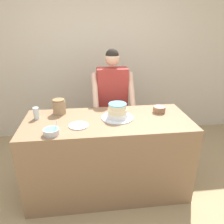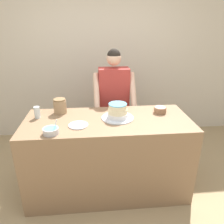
% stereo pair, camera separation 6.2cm
% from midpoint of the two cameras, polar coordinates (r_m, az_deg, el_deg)
% --- Properties ---
extents(ground_plane, '(14.00, 14.00, 0.00)m').
position_cam_midpoint_polar(ground_plane, '(2.61, 0.43, -24.42)').
color(ground_plane, tan).
extents(wall_back, '(10.00, 0.05, 2.60)m').
position_cam_midpoint_polar(wall_back, '(3.75, -2.52, 13.13)').
color(wall_back, beige).
rests_on(wall_back, ground_plane).
extents(counter, '(1.82, 0.77, 0.92)m').
position_cam_midpoint_polar(counter, '(2.61, -0.40, -11.24)').
color(counter, '#8C6B4C').
rests_on(counter, ground_plane).
extents(person_baker, '(0.56, 0.46, 1.59)m').
position_cam_midpoint_polar(person_baker, '(3.03, 1.07, 4.03)').
color(person_baker, '#2D2D38').
rests_on(person_baker, ground_plane).
extents(cake, '(0.36, 0.36, 0.17)m').
position_cam_midpoint_polar(cake, '(2.39, 2.23, 0.01)').
color(cake, silver).
rests_on(cake, counter).
extents(frosting_bowl_pink, '(0.14, 0.14, 0.07)m').
position_cam_midpoint_polar(frosting_bowl_pink, '(2.62, 13.12, 0.63)').
color(frosting_bowl_pink, '#936B4C').
rests_on(frosting_bowl_pink, counter).
extents(frosting_bowl_blue, '(0.15, 0.15, 0.15)m').
position_cam_midpoint_polar(frosting_bowl_blue, '(2.14, -14.89, -4.73)').
color(frosting_bowl_blue, silver).
rests_on(frosting_bowl_blue, counter).
extents(drinking_glass, '(0.06, 0.06, 0.13)m').
position_cam_midpoint_polar(drinking_glass, '(2.52, -18.31, -0.10)').
color(drinking_glass, silver).
rests_on(drinking_glass, counter).
extents(ceramic_plate, '(0.20, 0.20, 0.01)m').
position_cam_midpoint_polar(ceramic_plate, '(2.26, -8.00, -3.42)').
color(ceramic_plate, silver).
rests_on(ceramic_plate, counter).
extents(stoneware_jar, '(0.15, 0.15, 0.17)m').
position_cam_midpoint_polar(stoneware_jar, '(2.59, -12.77, 1.52)').
color(stoneware_jar, '#9E7F5B').
rests_on(stoneware_jar, counter).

